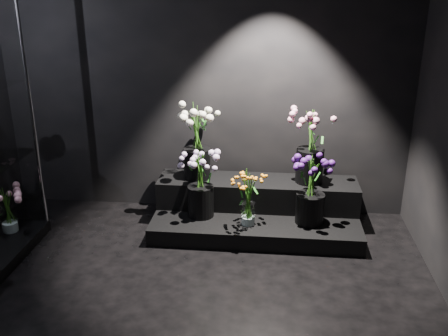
# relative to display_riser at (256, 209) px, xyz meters

# --- Properties ---
(floor) EXTENTS (4.00, 4.00, 0.00)m
(floor) POSITION_rel_display_riser_xyz_m (-0.55, -1.62, -0.18)
(floor) COLOR black
(floor) RESTS_ON ground
(wall_back) EXTENTS (4.00, 0.00, 4.00)m
(wall_back) POSITION_rel_display_riser_xyz_m (-0.55, 0.38, 1.22)
(wall_back) COLOR black
(wall_back) RESTS_ON floor
(display_riser) EXTENTS (1.92, 0.85, 0.43)m
(display_riser) POSITION_rel_display_riser_xyz_m (0.00, 0.00, 0.00)
(display_riser) COLOR black
(display_riser) RESTS_ON floor
(bouquet_orange_bells) EXTENTS (0.28, 0.28, 0.52)m
(bouquet_orange_bells) POSITION_rel_display_riser_xyz_m (-0.07, -0.30, 0.25)
(bouquet_orange_bells) COLOR white
(bouquet_orange_bells) RESTS_ON display_riser
(bouquet_lilac) EXTENTS (0.42, 0.42, 0.62)m
(bouquet_lilac) POSITION_rel_display_riser_xyz_m (-0.51, -0.17, 0.34)
(bouquet_lilac) COLOR black
(bouquet_lilac) RESTS_ON display_riser
(bouquet_purple) EXTENTS (0.38, 0.38, 0.63)m
(bouquet_purple) POSITION_rel_display_riser_xyz_m (0.49, -0.21, 0.33)
(bouquet_purple) COLOR black
(bouquet_purple) RESTS_ON display_riser
(bouquet_cream_roses) EXTENTS (0.45, 0.45, 0.73)m
(bouquet_cream_roses) POSITION_rel_display_riser_xyz_m (-0.59, 0.12, 0.67)
(bouquet_cream_roses) COLOR black
(bouquet_cream_roses) RESTS_ON display_riser
(bouquet_pink_roses) EXTENTS (0.45, 0.45, 0.69)m
(bouquet_pink_roses) POSITION_rel_display_riser_xyz_m (0.49, 0.12, 0.65)
(bouquet_pink_roses) COLOR black
(bouquet_pink_roses) RESTS_ON display_riser
(bouquet_case_base_pink) EXTENTS (0.38, 0.38, 0.43)m
(bouquet_case_base_pink) POSITION_rel_display_riser_xyz_m (-2.21, -0.53, 0.15)
(bouquet_case_base_pink) COLOR white
(bouquet_case_base_pink) RESTS_ON display_case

